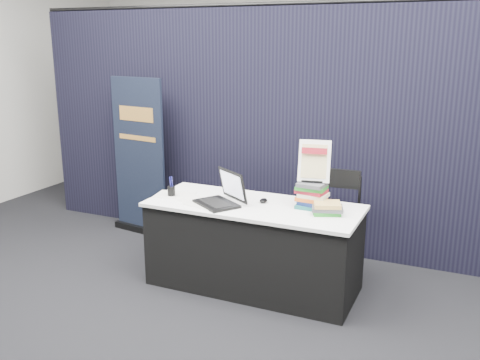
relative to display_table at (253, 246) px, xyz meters
name	(u,v)px	position (x,y,z in m)	size (l,w,h in m)	color
floor	(226,314)	(0.00, -0.55, -0.38)	(8.00, 8.00, 0.00)	black
wall_back	(352,65)	(0.00, 3.45, 1.37)	(8.00, 0.02, 3.50)	#B5B2AB
drape_partition	(295,132)	(0.00, 1.05, 0.82)	(6.00, 0.08, 2.40)	black
display_table	(253,246)	(0.00, 0.00, 0.00)	(1.80, 0.75, 0.75)	black
laptop	(219,196)	(-0.27, -0.10, 0.44)	(0.46, 0.48, 0.28)	black
mouse	(264,200)	(0.06, 0.08, 0.39)	(0.06, 0.10, 0.03)	black
brochure_left	(175,195)	(-0.75, -0.04, 0.38)	(0.34, 0.24, 0.00)	silver
brochure_mid	(192,199)	(-0.55, -0.09, 0.38)	(0.31, 0.22, 0.00)	silver
brochure_right	(206,204)	(-0.36, -0.17, 0.38)	(0.33, 0.24, 0.00)	silver
pen_cup	(171,191)	(-0.76, -0.07, 0.42)	(0.07, 0.07, 0.09)	black
book_stack_tall	(312,195)	(0.47, 0.10, 0.48)	(0.24, 0.20, 0.22)	#175A58
book_stack_short	(327,208)	(0.63, 0.00, 0.42)	(0.26, 0.23, 0.10)	#207B23
info_sign	(314,162)	(0.47, 0.13, 0.76)	(0.27, 0.16, 0.35)	black
pullup_banner	(139,166)	(-1.67, 0.75, 0.38)	(0.73, 0.20, 1.71)	black
stacking_chair	(330,221)	(0.55, 0.42, 0.17)	(0.46, 0.47, 0.98)	black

